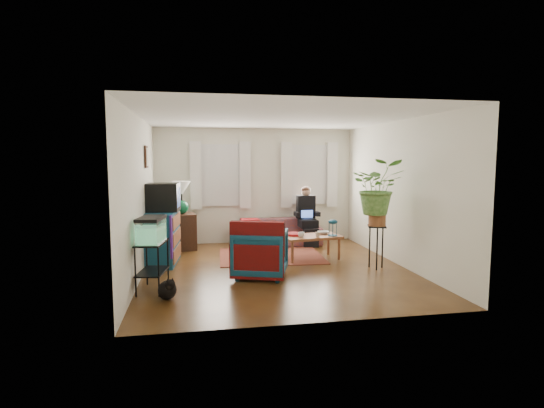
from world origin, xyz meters
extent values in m
cube|color=#4F2B14|center=(0.00, 0.00, 0.00)|extent=(4.50, 5.00, 0.01)
cube|color=white|center=(0.00, 0.00, 2.60)|extent=(4.50, 5.00, 0.01)
cube|color=silver|center=(0.00, 2.50, 1.30)|extent=(4.50, 0.01, 2.60)
cube|color=silver|center=(0.00, -2.50, 1.30)|extent=(4.50, 0.01, 2.60)
cube|color=silver|center=(-2.25, 0.00, 1.30)|extent=(0.01, 5.00, 2.60)
cube|color=silver|center=(2.25, 0.00, 1.30)|extent=(0.01, 5.00, 2.60)
cube|color=white|center=(-0.80, 2.48, 1.55)|extent=(1.08, 0.04, 1.38)
cube|color=white|center=(1.25, 2.48, 1.55)|extent=(1.08, 0.04, 1.38)
cube|color=white|center=(-0.80, 2.40, 1.55)|extent=(1.36, 0.06, 1.50)
cube|color=white|center=(1.25, 2.40, 1.55)|extent=(1.36, 0.06, 1.50)
cube|color=#3D2616|center=(-2.21, 0.85, 1.95)|extent=(0.04, 0.32, 0.40)
cube|color=#612B1B|center=(0.08, 0.97, 0.01)|extent=(2.08, 1.70, 0.01)
imported|color=brown|center=(0.38, 2.05, 0.39)|extent=(1.99, 0.79, 0.78)
cube|color=#371D14|center=(-1.65, 1.94, 0.38)|extent=(0.61, 0.61, 0.76)
cube|color=navy|center=(-1.99, 0.77, 0.48)|extent=(0.63, 1.11, 0.96)
cube|color=black|center=(-1.96, 0.87, 1.21)|extent=(0.63, 0.59, 0.51)
cube|color=black|center=(-2.00, -0.88, 0.36)|extent=(0.46, 0.69, 0.72)
cube|color=#7FD899|center=(-2.00, -0.88, 0.91)|extent=(0.41, 0.63, 0.38)
ellipsoid|color=black|center=(-1.77, -1.34, 0.16)|extent=(0.35, 0.44, 0.33)
imported|color=#115268|center=(-0.33, -0.40, 0.42)|extent=(1.02, 0.99, 0.85)
cube|color=#9E0A0A|center=(-0.44, -0.72, 0.60)|extent=(0.87, 0.45, 0.70)
cube|color=brown|center=(0.81, 0.62, 0.23)|extent=(1.17, 0.75, 0.45)
imported|color=white|center=(0.57, 0.49, 0.50)|extent=(0.14, 0.14, 0.10)
imported|color=beige|center=(0.88, 0.45, 0.50)|extent=(0.11, 0.11, 0.09)
imported|color=white|center=(1.09, 0.77, 0.48)|extent=(0.24, 0.24, 0.05)
cylinder|color=#B21414|center=(0.49, 0.73, 0.47)|extent=(0.38, 0.38, 0.04)
cube|color=black|center=(1.73, -0.28, 0.38)|extent=(0.41, 0.41, 0.76)
imported|color=#599947|center=(1.73, -0.28, 1.28)|extent=(1.06, 0.99, 0.96)
camera|label=1|loc=(-1.37, -7.12, 1.90)|focal=28.00mm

